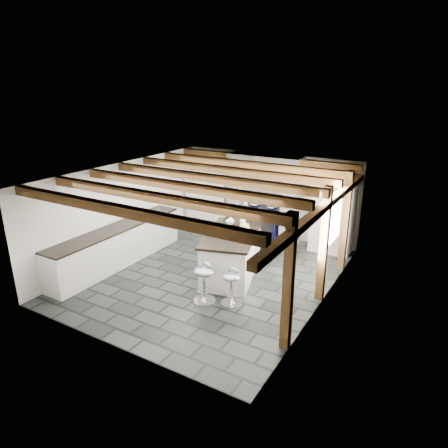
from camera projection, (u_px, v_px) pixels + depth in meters
The scene contains 6 objects.
ground at pixel (211, 274), 8.96m from camera, with size 6.00×6.00×0.00m, color black.
room_shell at pixel (220, 209), 10.06m from camera, with size 6.00×6.03×6.00m.
range_cooker at pixel (263, 222), 10.99m from camera, with size 1.00×0.63×0.99m.
kitchen_island at pixel (232, 253), 8.80m from camera, with size 1.58×2.23×1.33m.
bar_stool_near at pixel (232, 282), 7.62m from camera, with size 0.40×0.40×0.75m.
bar_stool_far at pixel (205, 278), 7.69m from camera, with size 0.53×0.53×0.83m.
Camera 1 is at (4.34, -6.83, 4.03)m, focal length 32.00 mm.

